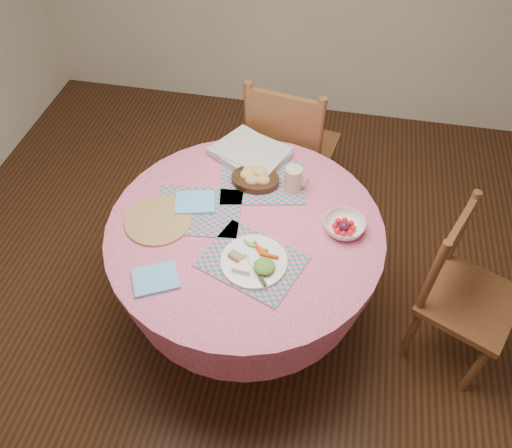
% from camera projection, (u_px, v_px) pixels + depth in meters
% --- Properties ---
extents(ground, '(4.00, 4.00, 0.00)m').
position_uv_depth(ground, '(247.00, 315.00, 2.77)').
color(ground, '#331C0F').
rests_on(ground, ground).
extents(room_envelope, '(4.01, 4.01, 2.71)m').
position_uv_depth(room_envelope, '(240.00, 14.00, 1.49)').
color(room_envelope, silver).
rests_on(room_envelope, ground).
extents(dining_table, '(1.24, 1.24, 0.75)m').
position_uv_depth(dining_table, '(246.00, 254.00, 2.35)').
color(dining_table, pink).
rests_on(dining_table, ground).
extents(chair_right, '(0.54, 0.55, 0.90)m').
position_uv_depth(chair_right, '(461.00, 290.00, 2.32)').
color(chair_right, brown).
rests_on(chair_right, ground).
extents(chair_back, '(0.55, 0.53, 1.03)m').
position_uv_depth(chair_back, '(289.00, 149.00, 2.89)').
color(chair_back, brown).
rests_on(chair_back, ground).
extents(placemat_front, '(0.48, 0.42, 0.01)m').
position_uv_depth(placemat_front, '(252.00, 261.00, 2.08)').
color(placemat_front, '#167D76').
rests_on(placemat_front, dining_table).
extents(placemat_left, '(0.43, 0.34, 0.01)m').
position_uv_depth(placemat_left, '(197.00, 211.00, 2.27)').
color(placemat_left, '#167D76').
rests_on(placemat_left, dining_table).
extents(placemat_back, '(0.45, 0.37, 0.01)m').
position_uv_depth(placemat_back, '(262.00, 182.00, 2.39)').
color(placemat_back, '#167D76').
rests_on(placemat_back, dining_table).
extents(wicker_trivet, '(0.30, 0.30, 0.01)m').
position_uv_depth(wicker_trivet, '(158.00, 220.00, 2.23)').
color(wicker_trivet, olive).
rests_on(wicker_trivet, dining_table).
extents(napkin_near, '(0.22, 0.21, 0.01)m').
position_uv_depth(napkin_near, '(156.00, 279.00, 2.01)').
color(napkin_near, '#63ADFE').
rests_on(napkin_near, dining_table).
extents(napkin_far, '(0.21, 0.18, 0.01)m').
position_uv_depth(napkin_far, '(195.00, 203.00, 2.29)').
color(napkin_far, '#63ADFE').
rests_on(napkin_far, placemat_left).
extents(dinner_plate, '(0.28, 0.28, 0.05)m').
position_uv_depth(dinner_plate, '(255.00, 261.00, 2.06)').
color(dinner_plate, white).
rests_on(dinner_plate, placemat_front).
extents(bread_bowl, '(0.23, 0.23, 0.08)m').
position_uv_depth(bread_bowl, '(255.00, 177.00, 2.37)').
color(bread_bowl, black).
rests_on(bread_bowl, placemat_back).
extents(latte_mug, '(0.12, 0.08, 0.12)m').
position_uv_depth(latte_mug, '(294.00, 179.00, 2.31)').
color(latte_mug, '#C6B288').
rests_on(latte_mug, placemat_back).
extents(fruit_bowl, '(0.24, 0.24, 0.06)m').
position_uv_depth(fruit_bowl, '(344.00, 226.00, 2.17)').
color(fruit_bowl, white).
rests_on(fruit_bowl, dining_table).
extents(newspaper_stack, '(0.43, 0.41, 0.04)m').
position_uv_depth(newspaper_stack, '(250.00, 153.00, 2.50)').
color(newspaper_stack, silver).
rests_on(newspaper_stack, dining_table).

